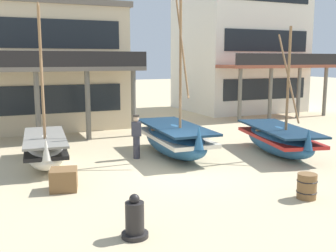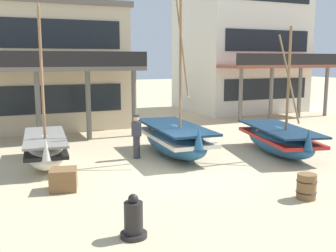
# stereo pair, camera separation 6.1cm
# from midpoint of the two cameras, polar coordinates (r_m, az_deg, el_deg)

# --- Properties ---
(ground_plane) EXTENTS (120.00, 120.00, 0.00)m
(ground_plane) POSITION_cam_midpoint_polar(r_m,az_deg,el_deg) (13.80, 1.55, -6.37)
(ground_plane) COLOR #CCB78E
(fishing_boat_near_left) EXTENTS (2.74, 4.94, 4.99)m
(fishing_boat_near_left) POSITION_cam_midpoint_polar(r_m,az_deg,el_deg) (16.69, 15.37, -1.80)
(fishing_boat_near_left) COLOR #23517A
(fishing_boat_near_left) RESTS_ON ground
(fishing_boat_centre_large) EXTENTS (1.81, 4.34, 5.71)m
(fishing_boat_centre_large) POSITION_cam_midpoint_polar(r_m,az_deg,el_deg) (15.11, -17.18, -3.06)
(fishing_boat_centre_large) COLOR silver
(fishing_boat_centre_large) RESTS_ON ground
(fishing_boat_far_right) EXTENTS (2.06, 4.88, 7.00)m
(fishing_boat_far_right) POSITION_cam_midpoint_polar(r_m,az_deg,el_deg) (15.80, 0.83, -1.81)
(fishing_boat_far_right) COLOR #23517A
(fishing_boat_far_right) RESTS_ON ground
(fisherman_by_hull) EXTENTS (0.40, 0.30, 1.68)m
(fisherman_by_hull) POSITION_cam_midpoint_polar(r_m,az_deg,el_deg) (15.33, -4.63, -1.59)
(fisherman_by_hull) COLOR #33333D
(fisherman_by_hull) RESTS_ON ground
(capstan_winch) EXTENTS (0.58, 0.58, 0.96)m
(capstan_winch) POSITION_cam_midpoint_polar(r_m,az_deg,el_deg) (8.78, -4.96, -13.19)
(capstan_winch) COLOR black
(capstan_winch) RESTS_ON ground
(wooden_barrel) EXTENTS (0.56, 0.56, 0.70)m
(wooden_barrel) POSITION_cam_midpoint_polar(r_m,az_deg,el_deg) (11.65, 19.01, -8.11)
(wooden_barrel) COLOR brown
(wooden_barrel) RESTS_ON ground
(cargo_crate) EXTENTS (0.91, 0.91, 0.63)m
(cargo_crate) POSITION_cam_midpoint_polar(r_m,az_deg,el_deg) (12.12, -14.76, -7.38)
(cargo_crate) COLOR brown
(cargo_crate) RESTS_ON ground
(harbor_building_main) EXTENTS (8.24, 8.80, 6.76)m
(harbor_building_main) POSITION_cam_midpoint_polar(r_m,az_deg,el_deg) (23.96, -16.89, 8.16)
(harbor_building_main) COLOR beige
(harbor_building_main) RESTS_ON ground
(harbor_building_annex) EXTENTS (8.23, 9.51, 9.98)m
(harbor_building_annex) POSITION_cam_midpoint_polar(r_m,az_deg,el_deg) (31.02, 9.91, 11.58)
(harbor_building_annex) COLOR silver
(harbor_building_annex) RESTS_ON ground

